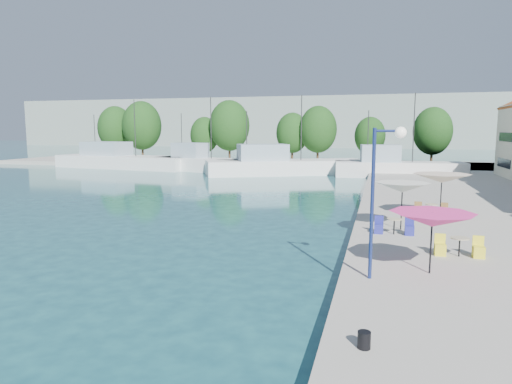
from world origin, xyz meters
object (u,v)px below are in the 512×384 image
(trawler_01, at_px, (121,161))
(bollard, at_px, (364,340))
(trawler_02, at_px, (201,163))
(umbrella_cream, at_px, (442,178))
(umbrella_white, at_px, (402,187))
(street_lamp, at_px, (383,175))
(trawler_04, at_px, (396,168))
(trawler_03, at_px, (282,166))
(umbrella_pink, at_px, (432,220))

(trawler_01, xyz_separation_m, bollard, (36.44, -49.01, -0.27))
(trawler_01, height_order, trawler_02, same)
(umbrella_cream, bearing_deg, umbrella_white, -121.11)
(umbrella_cream, distance_m, street_lamp, 12.44)
(trawler_04, relative_size, street_lamp, 3.01)
(trawler_02, xyz_separation_m, bollard, (23.18, -47.11, -0.27))
(umbrella_cream, bearing_deg, bollard, -101.77)
(trawler_03, distance_m, street_lamp, 42.25)
(trawler_02, height_order, street_lamp, trawler_02)
(trawler_02, relative_size, umbrella_cream, 4.78)
(umbrella_white, bearing_deg, trawler_02, 125.96)
(trawler_01, xyz_separation_m, umbrella_white, (37.74, -35.66, 1.64))
(trawler_01, relative_size, street_lamp, 4.37)
(umbrella_white, bearing_deg, street_lamp, -96.86)
(trawler_04, bearing_deg, bollard, -99.32)
(trawler_02, xyz_separation_m, trawler_04, (25.15, -0.97, -0.00))
(umbrella_pink, distance_m, umbrella_white, 7.15)
(trawler_03, xyz_separation_m, umbrella_white, (13.00, -32.18, 1.64))
(bollard, bearing_deg, umbrella_white, 84.41)
(umbrella_white, bearing_deg, trawler_03, 111.99)
(umbrella_white, height_order, umbrella_cream, umbrella_cream)
(trawler_02, distance_m, trawler_03, 11.60)
(trawler_03, bearing_deg, trawler_01, 146.39)
(trawler_01, relative_size, umbrella_white, 8.21)
(trawler_02, xyz_separation_m, umbrella_cream, (26.74, -30.02, 1.78))
(trawler_02, distance_m, street_lamp, 48.20)
(trawler_01, bearing_deg, umbrella_white, -34.77)
(umbrella_white, bearing_deg, trawler_04, 88.85)
(trawler_01, distance_m, street_lamp, 57.32)
(umbrella_pink, distance_m, bollard, 6.77)
(umbrella_pink, xyz_separation_m, street_lamp, (-1.67, -1.11, 1.59))
(umbrella_white, bearing_deg, umbrella_pink, -84.51)
(trawler_03, distance_m, trawler_04, 13.67)
(bollard, bearing_deg, trawler_02, 116.20)
(trawler_01, bearing_deg, bollard, -44.76)
(street_lamp, distance_m, bollard, 6.10)
(trawler_02, xyz_separation_m, umbrella_white, (24.49, -33.76, 1.64))
(trawler_03, relative_size, bollard, 49.90)
(umbrella_white, relative_size, street_lamp, 0.53)
(trawler_01, height_order, umbrella_white, trawler_01)
(trawler_01, relative_size, trawler_02, 1.45)
(umbrella_white, bearing_deg, bollard, -95.59)
(trawler_01, relative_size, bollard, 54.92)
(umbrella_pink, height_order, street_lamp, street_lamp)
(umbrella_pink, distance_m, umbrella_cream, 10.96)
(trawler_04, bearing_deg, umbrella_cream, -93.75)
(umbrella_cream, bearing_deg, trawler_02, 131.69)
(trawler_01, relative_size, umbrella_pink, 7.61)
(trawler_01, distance_m, umbrella_white, 51.95)
(trawler_04, bearing_deg, trawler_01, 168.84)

